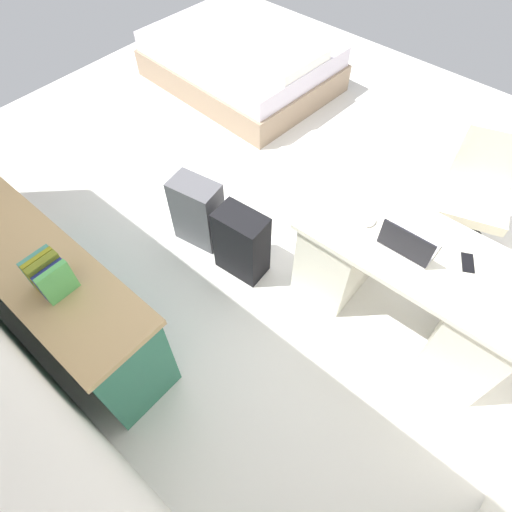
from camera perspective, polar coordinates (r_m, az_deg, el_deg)
The scene contains 11 objects.
ground_plane at distance 3.75m, azimuth 0.97°, elevation 7.60°, with size 5.91×5.91×0.00m, color silver.
desk at distance 2.92m, azimuth 19.57°, elevation -3.47°, with size 1.45×0.69×0.72m.
office_chair at distance 3.53m, azimuth 26.83°, elevation 6.66°, with size 0.59×0.59×0.94m.
credenza at distance 3.00m, azimuth -25.53°, elevation -4.26°, with size 1.80×0.48×0.78m.
bed at distance 5.04m, azimuth -1.90°, elevation 24.45°, with size 1.97×1.50×0.58m.
suitcase_black at distance 3.06m, azimuth -1.93°, elevation 1.66°, with size 0.36×0.22×0.57m, color black.
suitcase_spare_grey at distance 3.28m, azimuth -7.79°, elevation 5.80°, with size 0.36×0.22×0.57m, color #4C4C51.
laptop at distance 2.59m, azimuth 19.55°, elevation 1.55°, with size 0.31×0.23×0.21m.
computer_mouse at distance 2.69m, azimuth 15.00°, elevation 4.45°, with size 0.06×0.10×0.03m, color white.
cell_phone_near_laptop at distance 2.70m, azimuth 26.38°, elevation -0.81°, with size 0.07×0.14×0.01m, color black.
book_row at distance 2.42m, azimuth -25.74°, elevation -2.34°, with size 0.19×0.17×0.22m.
Camera 1 is at (-1.66, 2.01, 2.69)m, focal length 30.01 mm.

